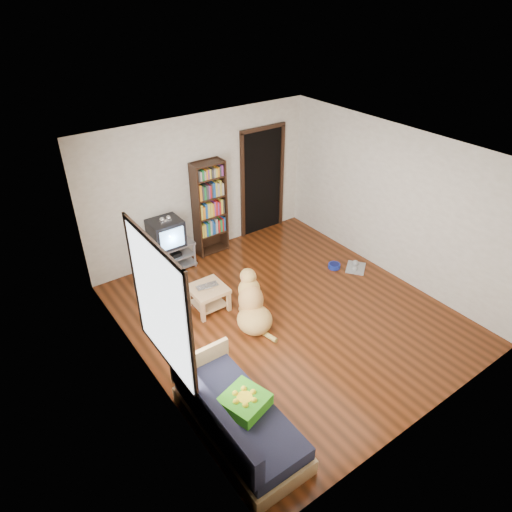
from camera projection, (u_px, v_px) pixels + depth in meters
ground at (286, 314)px, 7.20m from camera, size 5.00×5.00×0.00m
ceiling at (293, 155)px, 5.83m from camera, size 5.00×5.00×0.00m
wall_back at (202, 186)px, 8.24m from camera, size 4.50×0.00×4.50m
wall_front at (440, 340)px, 4.79m from camera, size 4.50×0.00×4.50m
wall_left at (142, 299)px, 5.40m from camera, size 0.00×5.00×5.00m
wall_right at (393, 203)px, 7.63m from camera, size 0.00×5.00×5.00m
green_cushion at (245, 402)px, 5.11m from camera, size 0.58×0.58×0.16m
laptop at (208, 288)px, 7.09m from camera, size 0.37×0.27×0.03m
dog_bowl at (334, 266)px, 8.31m from camera, size 0.22×0.22×0.08m
grey_rag at (356, 268)px, 8.30m from camera, size 0.51×0.50×0.03m
window at (160, 306)px, 4.96m from camera, size 0.03×1.46×1.70m
doorway at (262, 179)px, 8.99m from camera, size 1.03×0.05×2.19m
tv_stand at (169, 256)px, 8.17m from camera, size 0.90×0.45×0.50m
crt_tv at (165, 232)px, 7.93m from camera, size 0.55×0.52×0.58m
bookshelf at (209, 204)px, 8.31m from camera, size 0.60×0.30×1.80m
sofa at (235, 420)px, 5.19m from camera, size 0.80×1.80×0.80m
coffee_table at (208, 294)px, 7.19m from camera, size 0.55×0.55×0.40m
dog at (252, 306)px, 6.87m from camera, size 0.70×1.04×0.85m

